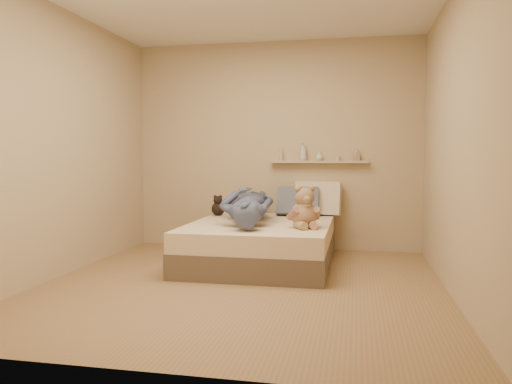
% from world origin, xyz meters
% --- Properties ---
extents(room, '(3.80, 3.80, 3.80)m').
position_xyz_m(room, '(0.00, 0.00, 1.30)').
color(room, olive).
rests_on(room, ground).
extents(bed, '(1.50, 1.90, 0.45)m').
position_xyz_m(bed, '(0.00, 0.93, 0.22)').
color(bed, brown).
rests_on(bed, floor).
extents(game_console, '(0.18, 0.12, 0.06)m').
position_xyz_m(game_console, '(-0.09, 0.43, 0.59)').
color(game_console, silver).
rests_on(game_console, bed).
extents(teddy_bear, '(0.34, 0.36, 0.43)m').
position_xyz_m(teddy_bear, '(0.50, 0.60, 0.63)').
color(teddy_bear, tan).
rests_on(teddy_bear, bed).
extents(dark_plush, '(0.16, 0.16, 0.25)m').
position_xyz_m(dark_plush, '(-0.63, 1.45, 0.56)').
color(dark_plush, black).
rests_on(dark_plush, bed).
extents(pillow_cream, '(0.57, 0.30, 0.42)m').
position_xyz_m(pillow_cream, '(0.55, 1.76, 0.65)').
color(pillow_cream, beige).
rests_on(pillow_cream, bed).
extents(pillow_grey, '(0.50, 0.28, 0.37)m').
position_xyz_m(pillow_grey, '(0.32, 1.62, 0.62)').
color(pillow_grey, '#565B68').
rests_on(pillow_grey, bed).
extents(person, '(0.87, 1.69, 0.39)m').
position_xyz_m(person, '(-0.16, 0.95, 0.64)').
color(person, '#414766').
rests_on(person, bed).
extents(wall_shelf, '(1.20, 0.12, 0.03)m').
position_xyz_m(wall_shelf, '(0.55, 1.84, 1.10)').
color(wall_shelf, tan).
rests_on(wall_shelf, wall_back).
extents(shelf_bottles, '(0.99, 0.11, 0.22)m').
position_xyz_m(shelf_bottles, '(0.53, 1.84, 1.20)').
color(shelf_bottles, white).
rests_on(shelf_bottles, wall_shelf).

